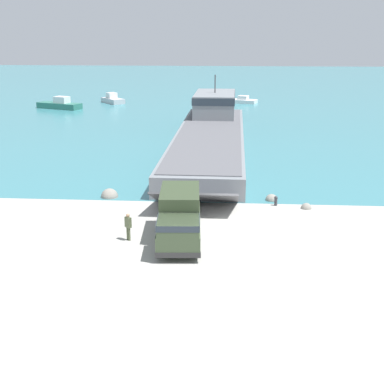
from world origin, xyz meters
TOP-DOWN VIEW (x-y plane):
  - ground_plane at (0.00, 0.00)m, footprint 240.00×240.00m
  - water_surface at (0.00, 95.57)m, footprint 240.00×180.00m
  - landing_craft at (-2.58, 29.27)m, footprint 8.07×43.65m
  - military_truck at (-3.47, -2.51)m, footprint 3.06×7.22m
  - soldier_on_ramp at (-6.75, -2.70)m, footprint 0.49×0.47m
  - moored_boat_a at (1.76, 68.04)m, footprint 6.41×4.34m
  - moored_boat_b at (-30.19, 57.91)m, footprint 8.50×5.38m
  - moored_boat_c at (-22.57, 66.18)m, footprint 5.27×5.69m
  - mooring_bollard at (3.26, 5.19)m, footprint 0.27×0.27m
  - shoreline_rock_a at (-10.02, 6.49)m, footprint 1.40×1.40m
  - shoreline_rock_b at (3.03, 6.55)m, footprint 0.98×0.98m
  - shoreline_rock_c at (5.52, 4.63)m, footprint 0.83×0.83m

SIDE VIEW (x-z plane):
  - ground_plane at x=0.00m, z-range 0.00..0.00m
  - shoreline_rock_a at x=-10.02m, z-range -0.70..0.70m
  - shoreline_rock_b at x=3.03m, z-range -0.49..0.49m
  - shoreline_rock_c at x=5.52m, z-range -0.41..0.41m
  - water_surface at x=0.00m, z-range 0.00..0.01m
  - mooring_bollard at x=3.26m, z-range 0.03..0.79m
  - moored_boat_a at x=1.76m, z-range -0.23..1.14m
  - moored_boat_c at x=-22.57m, z-range -0.32..1.60m
  - moored_boat_b at x=-30.19m, z-range -0.36..1.77m
  - soldier_on_ramp at x=-6.75m, z-range 0.15..1.95m
  - military_truck at x=-3.47m, z-range 0.01..3.09m
  - landing_craft at x=-2.58m, z-range -1.94..5.42m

